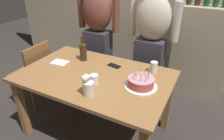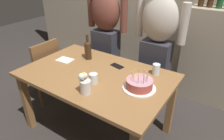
# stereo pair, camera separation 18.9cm
# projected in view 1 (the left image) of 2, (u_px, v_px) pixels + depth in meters

# --- Properties ---
(ground_plane) EXTENTS (10.00, 10.00, 0.00)m
(ground_plane) POSITION_uv_depth(u_px,v_px,m) (97.00, 129.00, 2.37)
(ground_plane) COLOR #332D2B
(dining_table) EXTENTS (1.50, 0.96, 0.74)m
(dining_table) POSITION_uv_depth(u_px,v_px,m) (95.00, 83.00, 2.07)
(dining_table) COLOR olive
(dining_table) RESTS_ON ground_plane
(birthday_cake) EXTENTS (0.30, 0.30, 0.17)m
(birthday_cake) POSITION_uv_depth(u_px,v_px,m) (141.00, 83.00, 1.80)
(birthday_cake) COLOR white
(birthday_cake) RESTS_ON dining_table
(water_glass_near) EXTENTS (0.07, 0.07, 0.11)m
(water_glass_near) POSITION_uv_depth(u_px,v_px,m) (154.00, 67.00, 2.05)
(water_glass_near) COLOR silver
(water_glass_near) RESTS_ON dining_table
(water_glass_far) EXTENTS (0.08, 0.08, 0.09)m
(water_glass_far) POSITION_uv_depth(u_px,v_px,m) (94.00, 79.00, 1.85)
(water_glass_far) COLOR silver
(water_glass_far) RESTS_ON dining_table
(wine_bottle) EXTENTS (0.08, 0.08, 0.29)m
(wine_bottle) POSITION_uv_depth(u_px,v_px,m) (83.00, 51.00, 2.26)
(wine_bottle) COLOR #382314
(wine_bottle) RESTS_ON dining_table
(cell_phone) EXTENTS (0.16, 0.10, 0.01)m
(cell_phone) POSITION_uv_depth(u_px,v_px,m) (114.00, 66.00, 2.18)
(cell_phone) COLOR black
(cell_phone) RESTS_ON dining_table
(napkin_stack) EXTENTS (0.19, 0.15, 0.01)m
(napkin_stack) POSITION_uv_depth(u_px,v_px,m) (60.00, 62.00, 2.25)
(napkin_stack) COLOR white
(napkin_stack) RESTS_ON dining_table
(flower_vase) EXTENTS (0.10, 0.09, 0.19)m
(flower_vase) POSITION_uv_depth(u_px,v_px,m) (88.00, 86.00, 1.68)
(flower_vase) COLOR silver
(flower_vase) RESTS_ON dining_table
(person_man_bearded) EXTENTS (0.61, 0.27, 1.66)m
(person_man_bearded) POSITION_uv_depth(u_px,v_px,m) (98.00, 34.00, 2.71)
(person_man_bearded) COLOR #33333D
(person_man_bearded) RESTS_ON ground_plane
(person_woman_cardigan) EXTENTS (0.61, 0.27, 1.66)m
(person_woman_cardigan) POSITION_uv_depth(u_px,v_px,m) (150.00, 43.00, 2.41)
(person_woman_cardigan) COLOR #33333D
(person_woman_cardigan) RESTS_ON ground_plane
(dining_chair) EXTENTS (0.42, 0.42, 0.87)m
(dining_chair) POSITION_uv_depth(u_px,v_px,m) (35.00, 71.00, 2.56)
(dining_chair) COLOR brown
(dining_chair) RESTS_ON ground_plane
(shelf_cabinet) EXTENTS (0.72, 0.30, 1.53)m
(shelf_cabinet) POSITION_uv_depth(u_px,v_px,m) (200.00, 52.00, 2.76)
(shelf_cabinet) COLOR tan
(shelf_cabinet) RESTS_ON ground_plane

